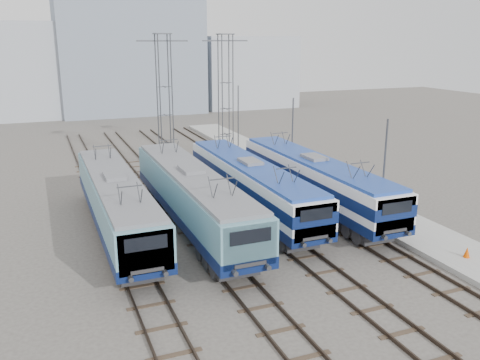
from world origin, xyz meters
name	(u,v)px	position (x,y,z in m)	size (l,w,h in m)	color
ground	(269,264)	(0.00, 0.00, 0.00)	(160.00, 160.00, 0.00)	#514C47
platform	(347,198)	(10.20, 8.00, 0.15)	(4.00, 70.00, 0.30)	#9E9E99
locomotive_far_left	(117,201)	(-6.75, 7.10, 2.20)	(2.80, 17.66, 3.32)	#0A1847
locomotive_center_left	(193,195)	(-2.25, 6.25, 2.30)	(2.93, 18.51, 3.48)	#0A1847
locomotive_center_right	(251,183)	(2.25, 7.67, 2.24)	(2.77, 17.51, 3.29)	#0A1847
locomotive_far_right	(315,178)	(6.75, 7.02, 2.27)	(2.81, 17.74, 3.34)	#0A1847
catenary_tower_west	(165,97)	(0.00, 22.00, 6.64)	(4.50, 1.20, 12.00)	#3F4247
catenary_tower_east	(226,92)	(6.50, 24.00, 6.64)	(4.50, 1.20, 12.00)	#3F4247
mast_front	(384,176)	(8.60, 2.00, 3.50)	(0.12, 0.12, 7.00)	#3F4247
mast_mid	(292,141)	(8.60, 14.00, 3.50)	(0.12, 0.12, 7.00)	#3F4247
mast_rear	(238,120)	(8.60, 26.00, 3.50)	(0.12, 0.12, 7.00)	#3F4247
safety_cone	(467,252)	(9.90, -3.74, 0.58)	(0.35, 0.35, 0.57)	#DA4900
building_west	(8,71)	(-14.00, 62.00, 7.00)	(18.00, 12.00, 14.00)	#9FA6B0
building_center	(129,55)	(4.00, 62.00, 9.00)	(22.00, 14.00, 18.00)	gray
building_east	(244,72)	(24.00, 62.00, 6.00)	(16.00, 12.00, 12.00)	#9FA6B0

